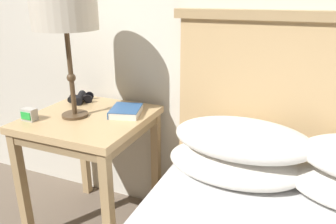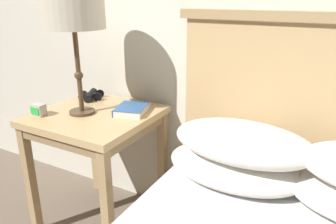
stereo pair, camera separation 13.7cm
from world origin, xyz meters
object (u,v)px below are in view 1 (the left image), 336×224
(binoculars_pair, at_px, (81,98))
(alarm_clock, at_px, (29,115))
(table_lamp, at_px, (64,11))
(book_on_nightstand, at_px, (126,111))
(nightstand, at_px, (90,132))

(binoculars_pair, xyz_separation_m, alarm_clock, (-0.04, -0.34, 0.01))
(table_lamp, height_order, book_on_nightstand, table_lamp)
(book_on_nightstand, height_order, binoculars_pair, binoculars_pair)
(table_lamp, height_order, alarm_clock, table_lamp)
(nightstand, distance_m, book_on_nightstand, 0.22)
(table_lamp, xyz_separation_m, alarm_clock, (-0.17, -0.13, -0.48))
(nightstand, height_order, binoculars_pair, binoculars_pair)
(book_on_nightstand, relative_size, alarm_clock, 3.01)
(binoculars_pair, bearing_deg, nightstand, -44.37)
(book_on_nightstand, distance_m, alarm_clock, 0.47)
(nightstand, xyz_separation_m, table_lamp, (-0.06, -0.03, 0.60))
(nightstand, height_order, table_lamp, table_lamp)
(nightstand, relative_size, table_lamp, 1.08)
(nightstand, bearing_deg, book_on_nightstand, 28.12)
(book_on_nightstand, height_order, alarm_clock, alarm_clock)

